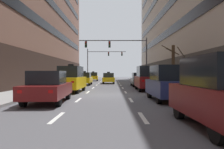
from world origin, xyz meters
The scene contains 33 objects.
ground_plane centered at (0.00, 0.00, 0.00)m, with size 120.00×120.00×0.00m, color #515156.
sidewalk_left centered at (-6.35, 0.00, 0.07)m, with size 3.40×80.00×0.14m, color gray.
sidewalk_right centered at (6.35, 0.00, 0.07)m, with size 3.40×80.00×0.14m, color gray.
lane_stripe_l1_s2 centered at (-1.55, -8.00, 0.00)m, with size 0.16×2.00×0.01m, color silver.
lane_stripe_l1_s3 centered at (-1.55, -3.00, 0.00)m, with size 0.16×2.00×0.01m, color silver.
lane_stripe_l1_s4 centered at (-1.55, 2.00, 0.00)m, with size 0.16×2.00×0.01m, color silver.
lane_stripe_l1_s5 centered at (-1.55, 7.00, 0.00)m, with size 0.16×2.00×0.01m, color silver.
lane_stripe_l1_s6 centered at (-1.55, 12.00, 0.00)m, with size 0.16×2.00×0.01m, color silver.
lane_stripe_l1_s7 centered at (-1.55, 17.00, 0.00)m, with size 0.16×2.00×0.01m, color silver.
lane_stripe_l1_s8 centered at (-1.55, 22.00, 0.00)m, with size 0.16×2.00×0.01m, color silver.
lane_stripe_l1_s9 centered at (-1.55, 27.00, 0.00)m, with size 0.16×2.00×0.01m, color silver.
lane_stripe_l1_s10 centered at (-1.55, 32.00, 0.00)m, with size 0.16×2.00×0.01m, color silver.
lane_stripe_l2_s2 centered at (1.55, -8.00, 0.00)m, with size 0.16×2.00×0.01m, color silver.
lane_stripe_l2_s3 centered at (1.55, -3.00, 0.00)m, with size 0.16×2.00×0.01m, color silver.
lane_stripe_l2_s4 centered at (1.55, 2.00, 0.00)m, with size 0.16×2.00×0.01m, color silver.
lane_stripe_l2_s5 centered at (1.55, 7.00, 0.00)m, with size 0.16×2.00×0.01m, color silver.
lane_stripe_l2_s6 centered at (1.55, 12.00, 0.00)m, with size 0.16×2.00×0.01m, color silver.
lane_stripe_l2_s7 centered at (1.55, 17.00, 0.00)m, with size 0.16×2.00×0.01m, color silver.
lane_stripe_l2_s8 centered at (1.55, 22.00, 0.00)m, with size 0.16×2.00×0.01m, color silver.
lane_stripe_l2_s9 centered at (1.55, 27.00, 0.00)m, with size 0.16×2.00×0.01m, color silver.
lane_stripe_l2_s10 centered at (1.55, 32.00, 0.00)m, with size 0.16×2.00×0.01m, color silver.
taxi_driving_0 centered at (-0.08, 16.00, 0.77)m, with size 1.80×4.18×1.73m.
taxi_driving_1 centered at (-3.18, 12.34, 0.81)m, with size 1.85×4.38×1.82m.
taxi_driving_2 centered at (-2.97, 2.14, 1.07)m, with size 2.06×4.50×2.32m.
taxi_driving_3 centered at (-3.23, 26.27, 0.82)m, with size 2.04×4.49×1.84m.
car_driving_4 centered at (-3.01, -4.15, 0.84)m, with size 2.09×4.63×1.71m.
car_parked_0 centered at (3.60, -9.54, 1.05)m, with size 1.91×4.39×2.11m.
car_parked_1 centered at (3.60, -3.31, 1.01)m, with size 1.83×4.24×2.04m.
car_parked_2 centered at (3.60, 3.63, 1.10)m, with size 1.95×4.57×2.20m.
car_parked_3 centered at (3.60, 9.32, 0.79)m, with size 1.84×4.30×1.60m.
traffic_signal_0 centered at (1.84, 13.12, 4.61)m, with size 9.09×0.35×6.14m.
traffic_signal_1 centered at (-2.15, 32.90, 4.91)m, with size 8.67×0.34×6.84m.
street_tree_0 centered at (6.01, 3.89, 2.22)m, with size 2.23×1.28×3.97m.
Camera 1 is at (0.43, -15.78, 1.63)m, focal length 34.74 mm.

